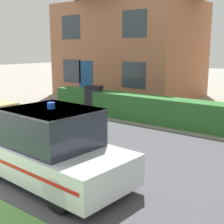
# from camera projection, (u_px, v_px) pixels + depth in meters

# --- Properties ---
(road_strip) EXTENTS (28.00, 6.33, 0.01)m
(road_strip) POSITION_uv_depth(u_px,v_px,m) (80.00, 148.00, 8.93)
(road_strip) COLOR #424247
(road_strip) RESTS_ON ground
(garden_hedge) EXTENTS (11.76, 0.86, 0.99)m
(garden_hedge) POSITION_uv_depth(u_px,v_px,m) (177.00, 113.00, 11.31)
(garden_hedge) COLOR #2D662D
(garden_hedge) RESTS_ON ground
(police_car) EXTENTS (3.88, 1.84, 1.72)m
(police_car) POSITION_uv_depth(u_px,v_px,m) (50.00, 148.00, 6.58)
(police_car) COLOR black
(police_car) RESTS_ON road_strip
(house_left) EXTENTS (8.16, 5.61, 7.51)m
(house_left) POSITION_uv_depth(u_px,v_px,m) (129.00, 30.00, 18.22)
(house_left) COLOR #A86B4C
(house_left) RESTS_ON ground
(wheelie_bin) EXTENTS (0.80, 0.76, 1.20)m
(wheelie_bin) POSITION_uv_depth(u_px,v_px,m) (94.00, 100.00, 13.46)
(wheelie_bin) COLOR black
(wheelie_bin) RESTS_ON ground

